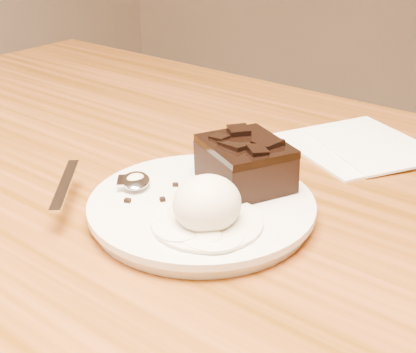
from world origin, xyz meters
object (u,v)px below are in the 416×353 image
Objects in this scene: plate at (202,209)px; spoon at (136,182)px; napkin at (357,144)px; ice_cream_scoop at (207,204)px; brownie at (245,166)px.

spoon is at bearing -165.26° from plate.
napkin is at bearing 26.71° from spoon.
spoon is at bearing -111.93° from napkin.
ice_cream_scoop is 0.38× the size of spoon.
napkin is at bearing 88.40° from ice_cream_scoop.
plate is 1.42× the size of napkin.
spoon is (-0.10, 0.01, -0.02)m from ice_cream_scoop.
brownie is (0.01, 0.06, 0.03)m from plate.
brownie is at bearing 0.42° from spoon.
ice_cream_scoop is at bearing -91.60° from napkin.
plate is 0.05m from ice_cream_scoop.
spoon reaches higher than plate.
brownie is at bearing 103.48° from ice_cream_scoop.
ice_cream_scoop reaches higher than spoon.
plate is at bearing -101.83° from brownie.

